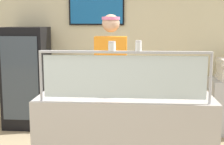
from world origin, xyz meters
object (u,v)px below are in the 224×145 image
(pizza_tray, at_px, (108,92))
(worker_figure, at_px, (111,78))
(drink_fridge, at_px, (27,77))
(parmesan_shaker, at_px, (112,47))
(pizza_server, at_px, (112,90))
(pepper_flake_shaker, at_px, (138,46))

(pizza_tray, bearing_deg, worker_figure, 91.41)
(drink_fridge, bearing_deg, parmesan_shaker, -54.00)
(pizza_tray, height_order, drink_fridge, drink_fridge)
(parmesan_shaker, height_order, drink_fridge, drink_fridge)
(pizza_server, bearing_deg, pepper_flake_shaker, -61.74)
(pizza_tray, xyz_separation_m, pizza_server, (0.04, -0.02, 0.02))
(worker_figure, relative_size, drink_fridge, 1.11)
(pizza_tray, height_order, worker_figure, worker_figure)
(parmesan_shaker, xyz_separation_m, worker_figure, (-0.09, 0.98, -0.45))
(pizza_server, xyz_separation_m, parmesan_shaker, (0.03, -0.34, 0.47))
(pizza_tray, relative_size, pizza_server, 1.55)
(pepper_flake_shaker, distance_m, worker_figure, 1.13)
(worker_figure, distance_m, drink_fridge, 1.83)
(pepper_flake_shaker, relative_size, drink_fridge, 0.06)
(pizza_server, bearing_deg, worker_figure, 85.46)
(parmesan_shaker, relative_size, drink_fridge, 0.05)
(pepper_flake_shaker, height_order, worker_figure, worker_figure)
(pizza_tray, distance_m, drink_fridge, 2.28)
(drink_fridge, bearing_deg, pepper_flake_shaker, -50.05)
(pizza_tray, bearing_deg, pepper_flake_shaker, -49.74)
(pizza_tray, relative_size, parmesan_shaker, 5.06)
(pepper_flake_shaker, bearing_deg, pizza_tray, 130.26)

